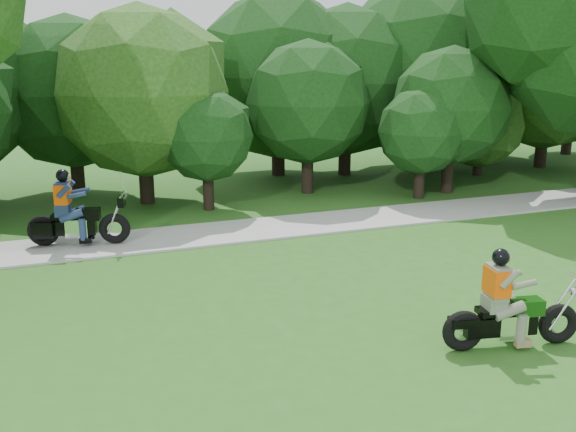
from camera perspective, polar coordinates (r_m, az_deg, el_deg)
ground at (r=11.39m, az=15.18°, el=-10.80°), size 100.00×100.00×0.00m
walkway at (r=18.03m, az=0.18°, el=-0.89°), size 60.00×2.20×0.06m
tree_line at (r=24.30m, az=-2.42°, el=11.73°), size 39.68×11.96×7.85m
chopper_motorcycle at (r=11.17m, az=18.80°, el=-8.06°), size 2.39×0.87×1.72m
touring_motorcycle at (r=16.86m, az=-18.68°, el=-0.15°), size 2.50×1.20×1.93m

